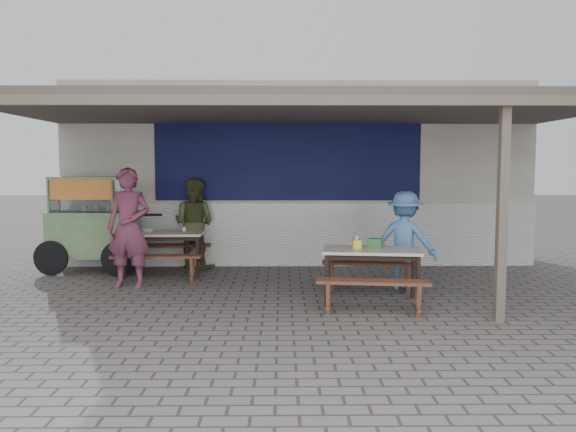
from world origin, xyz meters
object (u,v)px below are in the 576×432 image
Objects in this scene: bench_right_street at (373,289)px; tissue_box at (357,244)px; condiment_bowl at (148,230)px; condiment_jar at (184,229)px; bench_left_wall at (171,250)px; bench_right_wall at (370,269)px; donation_box at (375,243)px; bench_left_street at (156,262)px; vendor_cart at (92,220)px; patron_right_table at (405,240)px; table_right at (371,254)px; patron_wall_side at (194,223)px; table_left at (164,237)px; patron_street_side at (129,228)px.

tissue_box reaches higher than bench_right_street.
condiment_jar is at bearing 8.45° from condiment_bowl.
bench_left_wall is 1.01× the size of bench_right_street.
donation_box is (-0.01, -0.56, 0.48)m from bench_right_wall.
bench_left_street and bench_right_wall have the same top height.
patron_right_table is (5.28, -1.50, -0.17)m from vendor_cart.
vendor_cart is at bearing 160.53° from table_right.
table_right is 0.93× the size of patron_right_table.
donation_box reaches higher than bench_right_street.
bench_right_street is at bearing -33.45° from bench_left_street.
vendor_cart reaches higher than patron_wall_side.
table_left is at bearing 90.00° from bench_left_street.
bench_left_wall is 0.87× the size of patron_wall_side.
patron_street_side is 4.28m from patron_right_table.
table_left reaches higher than bench_left_street.
donation_box is 4.15m from condiment_bowl.
condiment_bowl is at bearing 166.30° from bench_right_wall.
bench_right_wall is 6.73× the size of condiment_bowl.
bench_left_wall is 0.67× the size of vendor_cart.
patron_street_side reaches higher than table_right.
bench_right_street is 0.87× the size of patron_wall_side.
table_right is 3.77m from patron_street_side.
bench_right_street is 4.41m from patron_wall_side.
condiment_bowl is (-3.67, 1.41, 0.44)m from bench_right_wall.
vendor_cart is at bearing 153.66° from bench_right_street.
vendor_cart is 1.66m from patron_street_side.
bench_right_wall is at bearing 65.36° from tissue_box.
tissue_box is 1.50× the size of condiment_jar.
table_right is 4.15m from condiment_bowl.
bench_right_wall is 7.54× the size of donation_box.
donation_box is (3.70, -0.89, -0.12)m from patron_street_side.
bench_left_wall is at bearing 140.17° from tissue_box.
bench_right_street is 12.46× the size of tissue_box.
vendor_cart is at bearing 143.87° from bench_left_street.
patron_wall_side is at bearing 79.39° from condiment_jar.
bench_left_street is 0.78× the size of patron_street_side.
bench_left_wall is 0.74m from condiment_jar.
table_right reaches higher than bench_right_wall.
table_left is 3.65m from bench_right_wall.
bench_left_wall is at bearing 148.31° from table_right.
vendor_cart is at bearing 12.53° from patron_right_table.
condiment_jar reaches higher than table_right.
table_left is 0.73× the size of patron_street_side.
vendor_cart is at bearing 154.95° from donation_box.
patron_street_side is at bearing -101.82° from bench_left_wall.
bench_right_wall is 0.87× the size of patron_wall_side.
bench_right_street is 18.66× the size of condiment_jar.
patron_street_side is 16.08× the size of tissue_box.
patron_street_side is (1.01, -1.32, 0.01)m from vendor_cart.
table_right is at bearing -32.20° from table_left.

